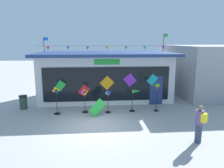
# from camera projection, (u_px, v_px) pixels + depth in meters

# --- Properties ---
(ground_plane) EXTENTS (80.00, 80.00, 0.00)m
(ground_plane) POSITION_uv_depth(u_px,v_px,m) (96.00, 126.00, 10.84)
(ground_plane) COLOR #ADAAA5
(kite_shop_building) EXTENTS (9.84, 5.05, 4.92)m
(kite_shop_building) POSITION_uv_depth(u_px,v_px,m) (105.00, 75.00, 16.00)
(kite_shop_building) COLOR silver
(kite_shop_building) RESTS_ON ground_plane
(wind_spinner_far_left) EXTENTS (0.39, 0.37, 1.69)m
(wind_spinner_far_left) POSITION_uv_depth(u_px,v_px,m) (56.00, 98.00, 12.44)
(wind_spinner_far_left) COLOR black
(wind_spinner_far_left) RESTS_ON ground_plane
(wind_spinner_left) EXTENTS (0.40, 0.36, 1.51)m
(wind_spinner_left) POSITION_uv_depth(u_px,v_px,m) (85.00, 98.00, 12.74)
(wind_spinner_left) COLOR black
(wind_spinner_left) RESTS_ON ground_plane
(wind_spinner_center_left) EXTENTS (0.34, 0.32, 1.44)m
(wind_spinner_center_left) POSITION_uv_depth(u_px,v_px,m) (108.00, 100.00, 12.72)
(wind_spinner_center_left) COLOR black
(wind_spinner_center_left) RESTS_ON ground_plane
(wind_spinner_center_right) EXTENTS (0.74, 0.37, 1.42)m
(wind_spinner_center_right) POSITION_uv_depth(u_px,v_px,m) (136.00, 95.00, 12.98)
(wind_spinner_center_right) COLOR black
(wind_spinner_center_right) RESTS_ON ground_plane
(wind_spinner_right) EXTENTS (0.29, 0.29, 1.81)m
(wind_spinner_right) POSITION_uv_depth(u_px,v_px,m) (157.00, 89.00, 12.94)
(wind_spinner_right) COLOR black
(wind_spinner_right) RESTS_ON ground_plane
(person_near_camera) EXTENTS (0.42, 0.48, 1.68)m
(person_near_camera) POSITION_uv_depth(u_px,v_px,m) (200.00, 123.00, 8.92)
(person_near_camera) COLOR #333D56
(person_near_camera) RESTS_ON ground_plane
(trash_bin) EXTENTS (0.52, 0.52, 0.89)m
(trash_bin) POSITION_uv_depth(u_px,v_px,m) (23.00, 102.00, 13.58)
(trash_bin) COLOR #2D4238
(trash_bin) RESTS_ON ground_plane
(display_kite_on_ground) EXTENTS (1.05, 0.35, 1.05)m
(display_kite_on_ground) POSITION_uv_depth(u_px,v_px,m) (97.00, 108.00, 12.21)
(display_kite_on_ground) COLOR green
(display_kite_on_ground) RESTS_ON ground_plane
(neighbour_building) EXTENTS (6.86, 7.63, 4.00)m
(neighbour_building) POSITION_uv_depth(u_px,v_px,m) (213.00, 69.00, 17.79)
(neighbour_building) COLOR #99999E
(neighbour_building) RESTS_ON ground_plane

